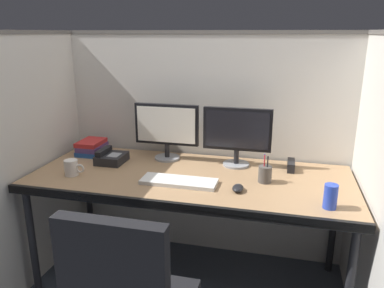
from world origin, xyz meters
TOP-DOWN VIEW (x-y plane):
  - cubicle_partition_rear at (0.00, 0.74)m, footprint 2.21×0.06m
  - cubicle_partition_left at (-0.99, 0.20)m, footprint 0.06×1.41m
  - cubicle_partition_right at (0.99, 0.20)m, footprint 0.06×1.41m
  - desk at (0.00, 0.29)m, footprint 1.90×0.80m
  - monitor_left at (-0.22, 0.56)m, footprint 0.43×0.17m
  - monitor_right at (0.24, 0.54)m, footprint 0.43×0.17m
  - keyboard_main at (-0.03, 0.16)m, footprint 0.43×0.15m
  - computer_mouse at (0.31, 0.13)m, footprint 0.06×0.10m
  - book_stack at (-0.77, 0.54)m, footprint 0.16×0.22m
  - coffee_mug at (-0.68, 0.13)m, footprint 0.13×0.08m
  - pen_cup at (0.44, 0.30)m, footprint 0.08×0.08m
  - red_stapler at (0.59, 0.54)m, footprint 0.04×0.15m
  - desk_phone at (-0.56, 0.40)m, footprint 0.17×0.19m
  - soda_can at (0.77, 0.04)m, footprint 0.07×0.07m

SIDE VIEW (x-z plane):
  - desk at x=0.00m, z-range 0.32..1.06m
  - keyboard_main at x=-0.03m, z-range 0.74..0.76m
  - computer_mouse at x=0.31m, z-range 0.74..0.77m
  - red_stapler at x=0.59m, z-range 0.74..0.80m
  - desk_phone at x=-0.56m, z-range 0.73..0.82m
  - book_stack at x=-0.77m, z-range 0.74..0.83m
  - coffee_mug at x=-0.68m, z-range 0.74..0.84m
  - pen_cup at x=0.44m, z-range 0.71..0.87m
  - cubicle_partition_rear at x=0.00m, z-range 0.00..1.58m
  - cubicle_partition_left at x=-0.99m, z-range 0.00..1.58m
  - cubicle_partition_right at x=0.99m, z-range 0.00..1.58m
  - soda_can at x=0.77m, z-range 0.74..0.86m
  - monitor_left at x=-0.22m, z-range 0.77..1.14m
  - monitor_right at x=0.24m, z-range 0.77..1.14m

